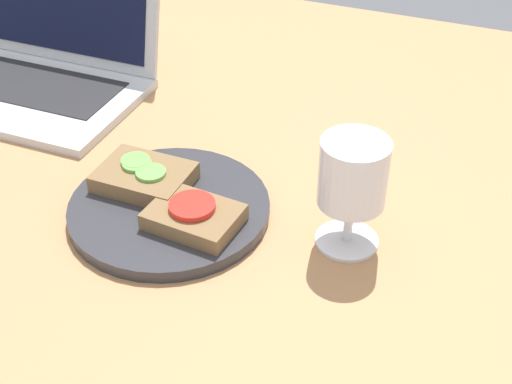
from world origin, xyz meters
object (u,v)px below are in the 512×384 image
Objects in this scene: sandwich_with_tomato at (194,216)px; laptop at (33,50)px; plate at (169,209)px; sandwich_with_cucumber at (144,176)px; wine_glass at (353,178)px.

laptop reaches higher than sandwich_with_tomato.
laptop is (-33.59, 21.52, 4.39)cm from plate.
laptop is (-29.21, 19.26, 2.49)cm from sandwich_with_cucumber.
sandwich_with_tomato reaches higher than plate.
sandwich_with_tomato is 0.80× the size of wine_glass.
wine_glass reaches higher than sandwich_with_tomato.
laptop reaches higher than plate.
plate is 2.15× the size of sandwich_with_cucumber.
plate is 2.23× the size of sandwich_with_tomato.
sandwich_with_cucumber is 0.30× the size of laptop.
wine_glass is 0.37× the size of laptop.
wine_glass is at bearing 8.08° from plate.
sandwich_with_tomato is 17.94cm from wine_glass.
plate is at bearing -32.64° from laptop.
sandwich_with_cucumber is at bearing -178.54° from wine_glass.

